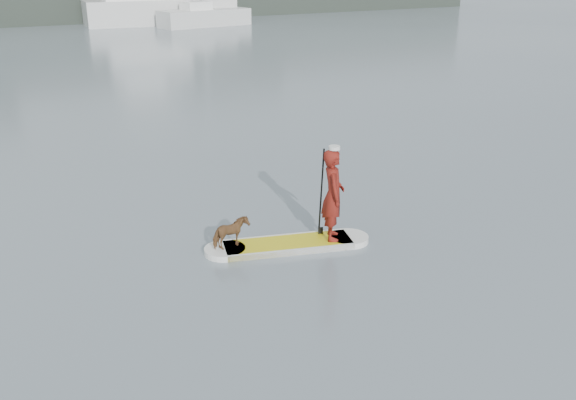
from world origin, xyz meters
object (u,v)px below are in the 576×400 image
paddleboard (288,245)px  sailboat_e (204,16)px  dog (231,233)px  paddler (333,195)px

paddleboard → sailboat_e: sailboat_e is taller
dog → paddleboard: bearing=-114.9°
sailboat_e → paddleboard: bearing=-118.8°
paddleboard → sailboat_e: 43.23m
paddleboard → dog: bearing=-180.0°
paddleboard → sailboat_e: bearing=86.1°
paddler → sailboat_e: bearing=8.6°
paddleboard → dog: dog is taller
dog → sailboat_e: 43.32m
dog → paddler: bearing=-114.9°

